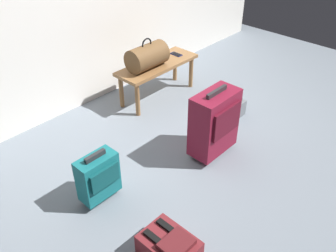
{
  "coord_description": "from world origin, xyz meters",
  "views": [
    {
      "loc": [
        -2.12,
        -1.56,
        2.16
      ],
      "look_at": [
        -0.12,
        0.31,
        0.25
      ],
      "focal_mm": 38.8,
      "sensor_mm": 36.0,
      "label": 1
    }
  ],
  "objects": [
    {
      "name": "ground_plane",
      "position": [
        0.0,
        0.0,
        0.0
      ],
      "size": [
        6.6,
        6.6,
        0.0
      ],
      "primitive_type": "plane",
      "color": "slate"
    },
    {
      "name": "duffel_bag_brown",
      "position": [
        0.37,
        1.06,
        0.55
      ],
      "size": [
        0.44,
        0.26,
        0.34
      ],
      "color": "brown",
      "rests_on": "bench"
    },
    {
      "name": "suitcase_upright_burgundy",
      "position": [
        0.11,
        -0.05,
        0.35
      ],
      "size": [
        0.45,
        0.26,
        0.67
      ],
      "color": "maroon",
      "rests_on": "ground"
    },
    {
      "name": "cell_phone",
      "position": [
        0.84,
        1.07,
        0.42
      ],
      "size": [
        0.07,
        0.14,
        0.01
      ],
      "color": "#191E4C",
      "rests_on": "bench"
    },
    {
      "name": "backpack_grey",
      "position": [
        0.75,
        0.28,
        0.09
      ],
      "size": [
        0.28,
        0.38,
        0.21
      ],
      "color": "slate",
      "rests_on": "ground"
    },
    {
      "name": "backpack_maroon",
      "position": [
        -0.99,
        -0.52,
        0.09
      ],
      "size": [
        0.28,
        0.38,
        0.21
      ],
      "color": "maroon",
      "rests_on": "ground"
    },
    {
      "name": "suitcase_small_teal",
      "position": [
        -0.97,
        0.25,
        0.24
      ],
      "size": [
        0.32,
        0.19,
        0.46
      ],
      "color": "#14666B",
      "rests_on": "ground"
    },
    {
      "name": "bench",
      "position": [
        0.52,
        1.06,
        0.35
      ],
      "size": [
        1.0,
        0.36,
        0.42
      ],
      "color": "olive",
      "rests_on": "ground"
    }
  ]
}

